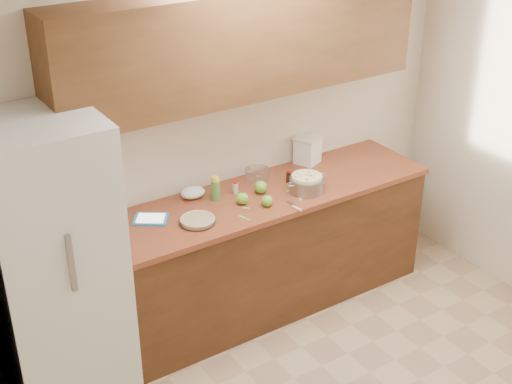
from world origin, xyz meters
TOP-DOWN VIEW (x-y plane):
  - room_shell at (0.00, 0.00)m, footprint 3.60×3.60m
  - counter_run at (0.00, 1.48)m, footprint 2.64×0.68m
  - upper_cabinets at (0.00, 1.63)m, footprint 2.60×0.34m
  - fridge at (-1.44, 1.44)m, footprint 0.70×0.70m
  - pie at (-0.52, 1.36)m, footprint 0.23×0.23m
  - colander at (0.34, 1.34)m, footprint 0.33×0.24m
  - flour_canister at (0.63, 1.72)m, footprint 0.22×0.22m
  - tablet at (-0.75, 1.56)m, footprint 0.27×0.25m
  - paring_knife at (0.13, 1.18)m, footprint 0.04×0.17m
  - lemon_bottle at (-0.25, 1.58)m, footprint 0.06×0.06m
  - cinnamon_shaker at (-0.09, 1.59)m, footprint 0.04×0.04m
  - vanilla_bottle at (0.31, 1.53)m, footprint 0.03×0.03m
  - mixing_bowl at (0.16, 1.69)m, footprint 0.19×0.19m
  - paper_towel at (-0.37, 1.69)m, footprint 0.20×0.18m
  - apple_left at (-0.14, 1.43)m, footprint 0.08×0.08m
  - apple_center at (0.05, 1.49)m, footprint 0.09×0.09m
  - apple_front at (-0.02, 1.31)m, footprint 0.08×0.08m
  - peel_a at (-0.24, 1.28)m, footprint 0.03×0.05m
  - peel_b at (0.23, 1.27)m, footprint 0.04×0.05m
  - peel_c at (-0.22, 1.22)m, footprint 0.03×0.03m
  - peel_d at (-0.15, 1.36)m, footprint 0.05×0.04m
  - peel_e at (0.24, 1.41)m, footprint 0.05×0.02m

SIDE VIEW (x-z plane):
  - counter_run at x=0.00m, z-range 0.00..0.92m
  - fridge at x=-1.44m, z-range 0.00..1.80m
  - peel_a at x=-0.24m, z-range 0.92..0.92m
  - peel_b at x=0.23m, z-range 0.92..0.92m
  - peel_c at x=-0.22m, z-range 0.92..0.92m
  - peel_d at x=-0.15m, z-range 0.92..0.92m
  - peel_e at x=0.24m, z-range 0.92..0.92m
  - paring_knife at x=0.13m, z-range 0.92..0.94m
  - tablet at x=-0.75m, z-range 0.92..0.94m
  - pie at x=-0.52m, z-range 0.92..0.96m
  - paper_towel at x=-0.37m, z-range 0.92..0.99m
  - apple_front at x=-0.02m, z-range 0.91..1.00m
  - mixing_bowl at x=0.16m, z-range 0.92..1.00m
  - apple_left at x=-0.14m, z-range 0.91..1.01m
  - cinnamon_shaker at x=-0.09m, z-range 0.92..1.01m
  - vanilla_bottle at x=0.31m, z-range 0.92..1.01m
  - apple_center at x=0.05m, z-range 0.91..1.02m
  - colander at x=0.34m, z-range 0.92..1.04m
  - lemon_bottle at x=-0.25m, z-range 0.92..1.09m
  - flour_canister at x=0.63m, z-range 0.92..1.13m
  - room_shell at x=0.00m, z-range -0.50..3.10m
  - upper_cabinets at x=0.00m, z-range 1.60..2.30m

